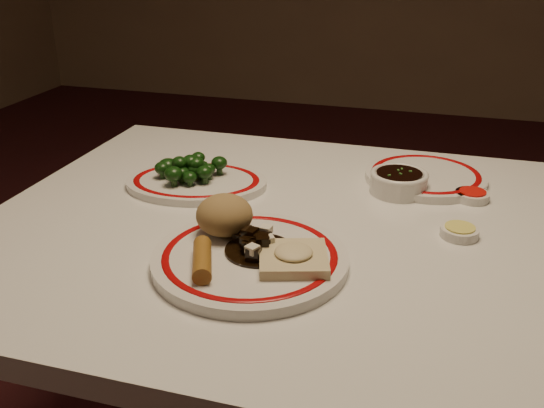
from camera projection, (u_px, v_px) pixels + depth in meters
The scene contains 12 objects.
dining_table at pixel (321, 273), 1.09m from camera, with size 1.20×0.90×0.75m.
main_plate at pixel (250, 259), 0.93m from camera, with size 0.35×0.35×0.02m.
rice_mound at pixel (224, 215), 0.97m from camera, with size 0.09×0.09×0.07m, color #987748.
spring_roll at pixel (202, 260), 0.88m from camera, with size 0.03×0.03×0.10m, color olive.
fried_wonton at pixel (293, 257), 0.89m from camera, with size 0.13×0.13×0.03m.
stirfry_heap at pixel (256, 244), 0.93m from camera, with size 0.11×0.11×0.03m.
broccoli_plate at pixel (196, 182), 1.21m from camera, with size 0.32×0.29×0.02m.
broccoli_pile at pixel (189, 168), 1.20m from camera, with size 0.13×0.11×0.05m.
soy_bowl at pixel (399, 183), 1.18m from camera, with size 0.11×0.11×0.04m.
sweet_sour_dish at pixel (472, 196), 1.15m from camera, with size 0.06×0.06×0.02m.
mustard_dish at pixel (459, 232), 1.01m from camera, with size 0.06×0.06×0.02m.
far_plate at pixel (425, 176), 1.24m from camera, with size 0.25×0.25×0.02m.
Camera 1 is at (0.18, -0.92, 1.22)m, focal length 40.00 mm.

